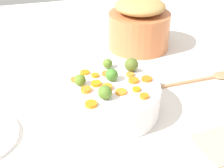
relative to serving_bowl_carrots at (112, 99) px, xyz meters
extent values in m
cube|color=white|center=(0.02, 0.04, -0.05)|extent=(2.40, 2.40, 0.02)
cylinder|color=white|center=(0.00, 0.00, 0.00)|extent=(0.29, 0.29, 0.09)
cylinder|color=#D07544|center=(-0.24, -0.41, 0.03)|extent=(0.25, 0.25, 0.15)
ellipsoid|color=tan|center=(-0.24, -0.41, 0.14)|extent=(0.20, 0.20, 0.06)
cylinder|color=orange|center=(0.08, 0.00, 0.05)|extent=(0.04, 0.04, 0.01)
cylinder|color=orange|center=(0.10, -0.07, 0.05)|extent=(0.04, 0.04, 0.01)
cylinder|color=orange|center=(-0.07, -0.05, 0.05)|extent=(0.03, 0.03, 0.01)
cylinder|color=orange|center=(-0.06, 0.04, 0.05)|extent=(0.03, 0.03, 0.01)
cylinder|color=orange|center=(0.03, -0.07, 0.05)|extent=(0.03, 0.03, 0.01)
cylinder|color=orange|center=(-0.02, 0.03, 0.05)|extent=(0.04, 0.04, 0.01)
cylinder|color=orange|center=(-0.07, 0.08, 0.05)|extent=(0.04, 0.04, 0.01)
cylinder|color=orange|center=(0.02, 0.01, 0.05)|extent=(0.04, 0.04, 0.01)
cylinder|color=orange|center=(0.08, 0.07, 0.05)|extent=(0.04, 0.04, 0.01)
cylinder|color=orange|center=(0.04, -0.02, 0.05)|extent=(0.03, 0.03, 0.01)
cylinder|color=orange|center=(-0.07, -0.01, 0.05)|extent=(0.04, 0.04, 0.01)
cylinder|color=orange|center=(0.00, -0.07, 0.05)|extent=(0.04, 0.04, 0.01)
cylinder|color=orange|center=(-0.11, -0.01, 0.05)|extent=(0.04, 0.04, 0.01)
cylinder|color=orange|center=(0.06, -0.10, 0.05)|extent=(0.04, 0.04, 0.01)
sphere|color=#46852D|center=(-0.01, -0.04, 0.06)|extent=(0.04, 0.04, 0.04)
sphere|color=olive|center=(-0.02, -0.12, 0.06)|extent=(0.03, 0.03, 0.03)
sphere|color=#596E28|center=(-0.09, -0.08, 0.06)|extent=(0.04, 0.04, 0.04)
sphere|color=#577F2A|center=(0.03, 0.05, 0.06)|extent=(0.04, 0.04, 0.04)
sphere|color=olive|center=(0.09, -0.04, 0.06)|extent=(0.03, 0.03, 0.03)
cube|color=tan|center=(-0.29, -0.08, -0.04)|extent=(0.26, 0.02, 0.01)
ellipsoid|color=tan|center=(-0.44, -0.09, -0.04)|extent=(0.08, 0.06, 0.01)
camera|label=1|loc=(0.22, 0.76, 0.54)|focal=51.39mm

